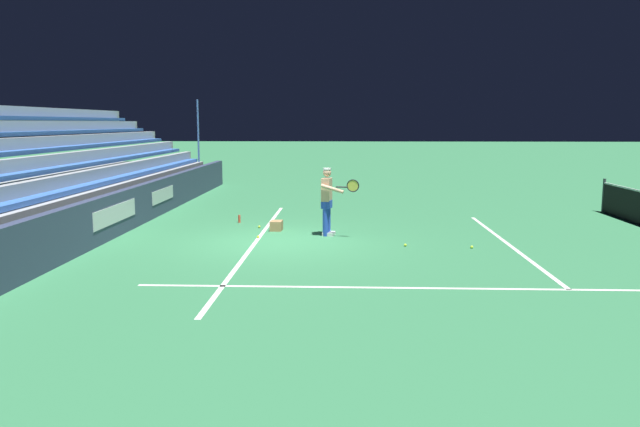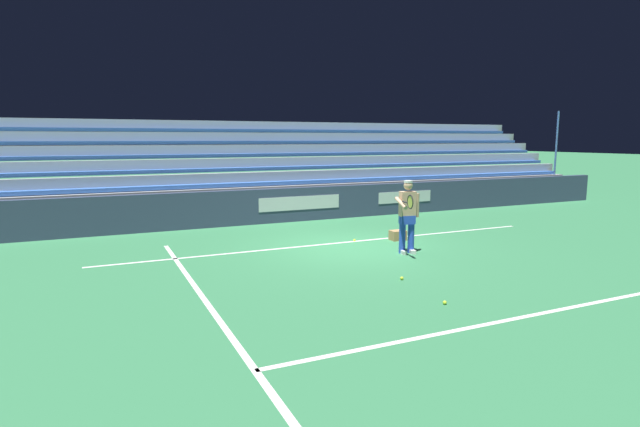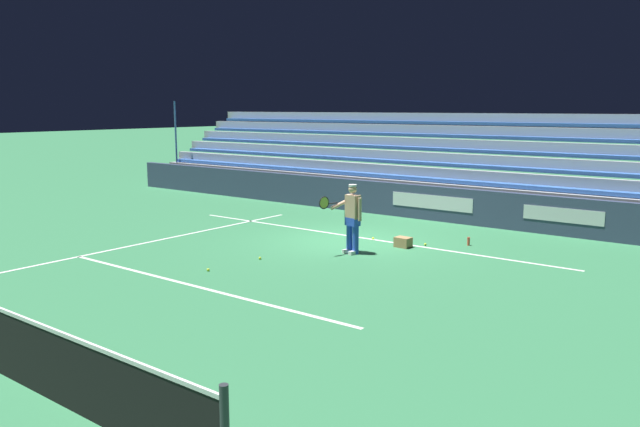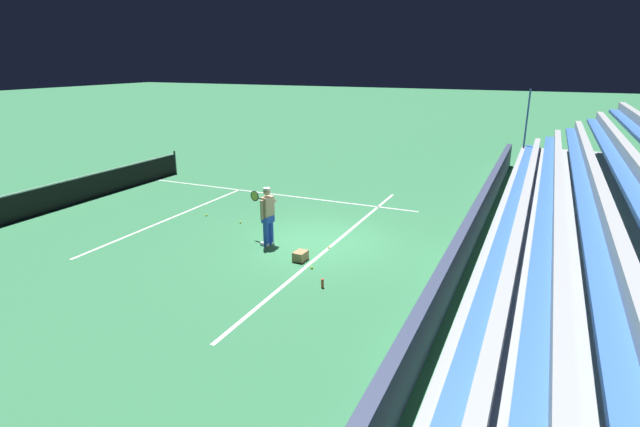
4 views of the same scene
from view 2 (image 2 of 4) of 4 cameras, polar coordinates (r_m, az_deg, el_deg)
ground_plane at (r=12.48m, az=3.16°, el=-3.82°), size 160.00×160.00×0.00m
court_baseline_white at (r=12.92m, az=2.13°, el=-3.38°), size 12.00×0.10×0.01m
court_sideline_white at (r=7.46m, az=-10.92°, el=-12.59°), size 0.10×12.00×0.01m
court_service_line_white at (r=8.22m, az=21.70°, el=-11.04°), size 8.22×0.10×0.01m
back_wall_sponsor_board at (r=16.15m, az=-3.72°, el=0.99°), size 27.90×0.25×1.10m
bleacher_stand at (r=18.58m, az=-6.66°, el=2.70°), size 26.51×4.00×3.85m
tennis_player at (r=11.79m, az=9.96°, el=-0.25°), size 0.71×0.96×1.71m
ball_box_cardboard at (r=13.41m, az=8.89°, el=-2.47°), size 0.42×0.32×0.26m
tennis_ball_toward_net at (r=13.14m, az=3.96°, el=-3.05°), size 0.07×0.07×0.07m
tennis_ball_near_player at (r=9.72m, az=9.34°, el=-7.31°), size 0.07×0.07×0.07m
tennis_ball_far_right at (r=8.48m, az=14.07°, el=-9.85°), size 0.07×0.07×0.07m
tennis_ball_stray_back at (r=14.05m, az=9.00°, el=-2.37°), size 0.07×0.07×0.07m
water_bottle at (r=15.10m, az=10.36°, el=-1.35°), size 0.07×0.07×0.22m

